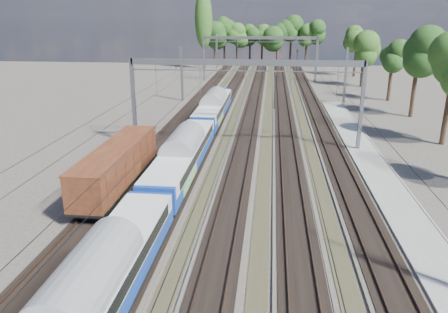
# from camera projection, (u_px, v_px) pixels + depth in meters

# --- Properties ---
(track_bed) EXTENTS (21.00, 130.00, 0.34)m
(track_bed) POSITION_uv_depth(u_px,v_px,m) (251.00, 115.00, 59.51)
(track_bed) COLOR #47423A
(track_bed) RESTS_ON ground
(platform) EXTENTS (3.00, 70.00, 0.30)m
(platform) POSITION_uv_depth(u_px,v_px,m) (387.00, 187.00, 34.63)
(platform) COLOR gray
(platform) RESTS_ON ground
(catenary) EXTENTS (25.65, 130.00, 9.00)m
(catenary) POSITION_uv_depth(u_px,v_px,m) (257.00, 62.00, 64.78)
(catenary) COLOR slate
(catenary) RESTS_ON ground
(tree_belt) EXTENTS (39.42, 101.89, 11.87)m
(tree_belt) POSITION_uv_depth(u_px,v_px,m) (281.00, 38.00, 104.00)
(tree_belt) COLOR black
(tree_belt) RESTS_ON ground
(poplar) EXTENTS (4.40, 4.40, 19.04)m
(poplar) POSITION_uv_depth(u_px,v_px,m) (204.00, 20.00, 107.42)
(poplar) COLOR black
(poplar) RESTS_ON ground
(emu_train) EXTENTS (2.77, 58.63, 4.05)m
(emu_train) POSITION_uv_depth(u_px,v_px,m) (182.00, 152.00, 35.95)
(emu_train) COLOR black
(emu_train) RESTS_ON ground
(freight_boxcar) EXTENTS (2.76, 13.33, 3.44)m
(freight_boxcar) POSITION_uv_depth(u_px,v_px,m) (118.00, 165.00, 33.72)
(freight_boxcar) COLOR black
(freight_boxcar) RESTS_ON ground
(worker) EXTENTS (0.57, 0.74, 1.81)m
(worker) POSITION_uv_depth(u_px,v_px,m) (265.00, 69.00, 102.38)
(worker) COLOR black
(worker) RESTS_ON ground
(signal_near) EXTENTS (0.39, 0.36, 5.59)m
(signal_near) POSITION_uv_depth(u_px,v_px,m) (275.00, 85.00, 62.20)
(signal_near) COLOR black
(signal_near) RESTS_ON ground
(signal_far) EXTENTS (0.38, 0.34, 5.35)m
(signal_far) POSITION_uv_depth(u_px,v_px,m) (297.00, 58.00, 102.66)
(signal_far) COLOR black
(signal_far) RESTS_ON ground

